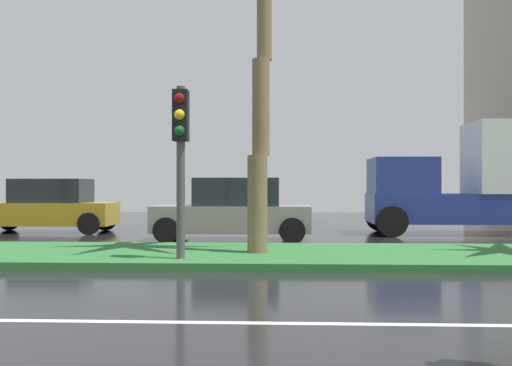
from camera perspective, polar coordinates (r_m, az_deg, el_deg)
name	(u,v)px	position (r m, az deg, el deg)	size (l,w,h in m)	color
ground_plane	(59,255)	(14.92, -17.51, -6.24)	(90.00, 42.00, 0.10)	black
median_strip	(42,254)	(13.98, -18.93, -6.14)	(85.50, 4.00, 0.15)	#2D6B33
traffic_signal_median_right	(181,140)	(11.83, -6.88, 3.92)	(0.28, 0.43, 3.23)	#4C4C47
car_in_traffic_second	(49,207)	(21.25, -18.35, -2.06)	(4.30, 2.02, 1.72)	#B28C1E
car_in_traffic_third	(234,210)	(17.22, -2.05, -2.51)	(4.30, 2.02, 1.72)	gray
box_truck_lead	(476,184)	(20.50, 19.39, -0.11)	(6.40, 2.64, 3.46)	navy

